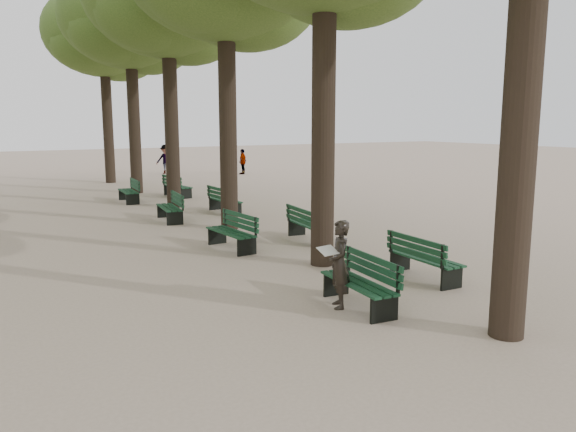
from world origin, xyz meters
TOP-DOWN VIEW (x-y plane):
  - ground at (0.00, 0.00)m, footprint 120.00×120.00m
  - tree_central_4 at (1.50, 18.00)m, footprint 6.00×6.00m
  - tree_central_5 at (1.50, 23.00)m, footprint 6.00×6.00m
  - bench_left_0 at (0.37, 0.19)m, footprint 0.74×1.85m
  - bench_left_1 at (0.37, 5.44)m, footprint 0.68×1.83m
  - bench_left_2 at (0.37, 10.19)m, footprint 0.79×1.86m
  - bench_left_3 at (0.37, 15.18)m, footprint 0.70×1.84m
  - bench_right_0 at (2.63, 0.91)m, footprint 0.66×1.83m
  - bench_right_1 at (2.63, 5.33)m, footprint 0.80×1.86m
  - bench_right_2 at (2.63, 10.85)m, footprint 0.60×1.81m
  - bench_right_3 at (2.63, 15.79)m, footprint 0.79×1.86m
  - man_with_map at (0.09, 0.38)m, footprint 0.70×0.69m
  - pedestrian_c at (9.62, 23.69)m, footprint 0.88×0.82m
  - pedestrian_b at (5.65, 26.39)m, footprint 1.12×1.02m

SIDE VIEW (x-z plane):
  - ground at x=0.00m, z-range 0.00..0.00m
  - bench_left_0 at x=0.37m, z-range -0.19..0.73m
  - bench_left_1 at x=0.37m, z-range -0.19..0.73m
  - bench_left_2 at x=0.37m, z-range -0.19..0.73m
  - bench_left_3 at x=0.37m, z-range -0.19..0.73m
  - bench_right_0 at x=2.63m, z-range -0.19..0.73m
  - bench_right_1 at x=2.63m, z-range -0.19..0.73m
  - bench_right_2 at x=2.63m, z-range -0.19..0.73m
  - bench_right_3 at x=2.63m, z-range -0.19..0.73m
  - pedestrian_c at x=9.62m, z-range 0.00..1.54m
  - man_with_map at x=0.09m, z-range 0.00..1.55m
  - pedestrian_b at x=5.65m, z-range 0.00..1.79m
  - tree_central_4 at x=1.50m, z-range 2.68..12.63m
  - tree_central_5 at x=1.50m, z-range 2.68..12.63m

